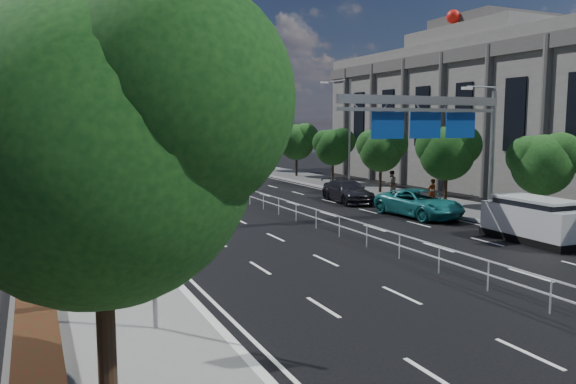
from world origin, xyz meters
TOP-DOWN VIEW (x-y plane):
  - ground at (0.00, 0.00)m, footprint 160.00×160.00m
  - sidewalk_near at (-11.50, 0.00)m, footprint 5.00×140.00m
  - kerb_near at (-9.00, 0.00)m, footprint 0.25×140.00m
  - median_fence at (0.00, 22.50)m, footprint 0.05×85.00m
  - hedge_near at (-13.30, 5.00)m, footprint 1.00×36.00m
  - toilet_sign at (-10.95, 0.00)m, footprint 1.62×0.18m
  - overhead_gantry at (6.74, 10.05)m, footprint 10.24×0.38m
  - streetlight_far at (10.50, 26.00)m, footprint 2.78×2.40m
  - civic_hall at (23.72, 22.00)m, footprint 14.40×36.00m
  - near_tree_big at (-12.13, -4.53)m, footprint 5.72×5.33m
  - near_tree_back at (-11.94, 17.97)m, footprint 4.84×4.51m
  - far_tree_c at (11.24, 6.98)m, footprint 3.52×3.28m
  - far_tree_d at (11.25, 14.48)m, footprint 3.85×3.59m
  - far_tree_e at (11.25, 21.98)m, footprint 3.63×3.38m
  - far_tree_f at (11.24, 29.48)m, footprint 3.52×3.28m
  - far_tree_g at (11.25, 36.98)m, footprint 3.96×3.69m
  - far_tree_h at (11.24, 44.48)m, footprint 3.41×3.18m
  - white_minivan at (-7.70, 25.15)m, footprint 2.14×4.58m
  - red_bus at (-6.30, 38.64)m, footprint 2.75×10.81m
  - near_car_silver at (-4.24, 25.81)m, footprint 1.84×3.99m
  - near_car_dark at (-5.70, 53.11)m, footprint 2.09×4.79m
  - silver_minivan at (7.65, 4.23)m, footprint 2.23×4.93m
  - parked_car_teal at (7.16, 12.00)m, footprint 3.06×5.88m
  - parked_car_dark at (6.50, 19.00)m, footprint 2.62×5.43m
  - pedestrian_a at (9.90, 14.24)m, footprint 0.68×0.47m
  - pedestrian_b at (10.50, 19.56)m, footprint 0.94×0.75m

SIDE VIEW (x-z plane):
  - ground at x=0.00m, z-range 0.00..0.00m
  - sidewalk_near at x=-11.50m, z-range 0.00..0.14m
  - kerb_near at x=-9.00m, z-range -0.01..0.15m
  - hedge_near at x=-13.30m, z-range 0.14..0.58m
  - median_fence at x=0.00m, z-range 0.01..1.04m
  - near_car_silver at x=-4.24m, z-range 0.00..1.33m
  - parked_car_dark at x=6.50m, z-range 0.00..1.52m
  - near_car_dark at x=-5.70m, z-range 0.00..1.53m
  - parked_car_teal at x=7.16m, z-range 0.00..1.58m
  - white_minivan at x=-7.70m, z-range -0.02..1.93m
  - silver_minivan at x=7.65m, z-range -0.02..2.00m
  - pedestrian_a at x=9.90m, z-range 0.14..1.90m
  - pedestrian_b at x=10.50m, z-range 0.14..2.01m
  - red_bus at x=-6.30m, z-range 0.07..3.29m
  - toilet_sign at x=-10.95m, z-range 0.77..5.11m
  - far_tree_h at x=11.24m, z-range 0.97..5.88m
  - far_tree_c at x=11.24m, z-range 0.95..5.90m
  - far_tree_f at x=11.24m, z-range 0.98..6.00m
  - far_tree_e at x=11.25m, z-range 0.99..6.12m
  - far_tree_d at x=11.25m, z-range 1.02..6.36m
  - far_tree_g at x=11.25m, z-range 1.03..6.48m
  - near_tree_back at x=-11.94m, z-range 1.27..7.96m
  - streetlight_far at x=10.50m, z-range 0.71..9.71m
  - near_tree_big at x=-12.13m, z-range 1.42..9.13m
  - overhead_gantry at x=6.74m, z-range 1.88..9.33m
  - civic_hall at x=23.72m, z-range -0.91..13.44m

